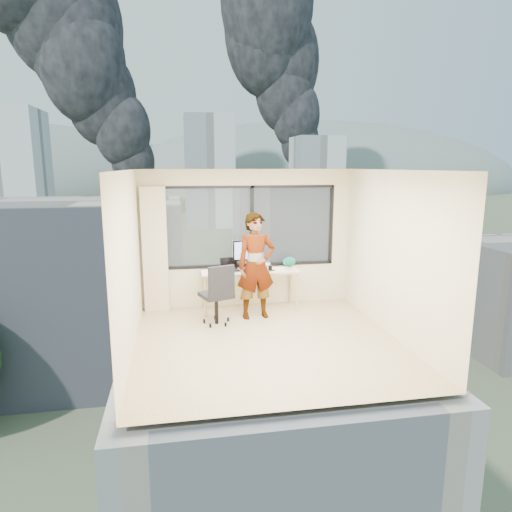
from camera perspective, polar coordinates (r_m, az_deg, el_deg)
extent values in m
cube|color=beige|center=(7.06, 1.45, -10.79)|extent=(4.00, 4.00, 0.01)
cube|color=white|center=(6.54, 1.56, 10.83)|extent=(4.00, 4.00, 0.01)
cube|color=beige|center=(4.79, 6.31, -5.21)|extent=(4.00, 0.01, 2.60)
cube|color=beige|center=(6.58, -15.83, -1.01)|extent=(0.01, 4.00, 2.60)
cube|color=beige|center=(7.34, 16.99, 0.17)|extent=(0.01, 4.00, 2.60)
cube|color=beige|center=(8.43, -12.66, 0.76)|extent=(0.45, 0.14, 2.30)
cube|color=tan|center=(8.48, -0.78, -4.27)|extent=(1.80, 0.60, 0.75)
imported|color=#2D2D33|center=(7.89, 0.00, -1.26)|extent=(0.73, 0.52, 1.87)
cube|color=white|center=(8.67, 0.78, -1.12)|extent=(0.36, 0.31, 0.08)
cube|color=black|center=(8.36, 2.01, -1.82)|extent=(0.13, 0.09, 0.01)
cylinder|color=black|center=(8.40, 1.83, -1.49)|extent=(0.08, 0.08, 0.09)
ellipsoid|color=#0D5241|center=(8.70, 4.22, -0.70)|extent=(0.28, 0.21, 0.19)
cube|color=#515B3D|center=(127.50, -9.42, 3.70)|extent=(400.00, 400.00, 0.04)
cube|color=#C1B5A1|center=(38.44, -21.31, -3.99)|extent=(16.00, 12.00, 14.00)
cube|color=silver|center=(47.16, 6.51, 0.70)|extent=(14.00, 13.00, 16.00)
cube|color=silver|center=(106.88, -28.79, 8.55)|extent=(14.00, 14.00, 28.00)
cube|color=silver|center=(126.76, -5.96, 10.55)|extent=(13.00, 13.00, 30.00)
cube|color=silver|center=(153.60, 7.59, 9.90)|extent=(15.00, 15.00, 26.00)
ellipsoid|color=slate|center=(342.17, 7.24, 8.48)|extent=(300.00, 220.00, 96.00)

